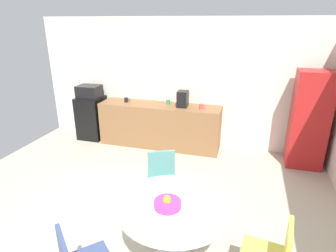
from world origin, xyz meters
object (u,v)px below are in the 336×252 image
Objects in this scene: coffee_maker at (183,99)px; locker_cabinet at (309,120)px; mug_red at (126,100)px; chair_teal at (162,174)px; mini_fridge at (92,118)px; fruit_bowl at (167,203)px; mug_white at (201,106)px; mug_green at (168,102)px; chair_yellow at (275,252)px; microwave at (89,91)px; round_table at (174,215)px.

locker_cabinet is at bearing -2.47° from coffee_maker.
chair_teal is at bearing -55.02° from mug_red.
mini_fridge is 4.02m from fruit_bowl.
locker_cabinet reaches higher than mug_white.
mug_red is at bearing -174.45° from mug_green.
mug_red is (-2.84, 3.09, 0.43)m from chair_yellow.
fruit_bowl is at bearing -74.09° from mug_green.
mini_fridge is 2.95× the size of coffee_maker.
mug_green is at bearing 2.96° from mini_fridge.
mug_green reaches higher than chair_teal.
fruit_bowl is (-1.76, -2.90, -0.08)m from locker_cabinet.
locker_cabinet reaches higher than microwave.
round_table is 3.71× the size of coffee_maker.
microwave is 1.50× the size of coffee_maker.
locker_cabinet is 2.88m from chair_teal.
chair_yellow is at bearing -36.74° from chair_teal.
mug_green is (-1.94, 3.18, 0.43)m from chair_yellow.
round_table is 9.19× the size of mug_green.
chair_yellow is 6.43× the size of mug_white.
chair_teal is 2.11m from coffee_maker.
mug_red reaches higher than round_table.
coffee_maker is at bearing 95.59° from chair_teal.
mug_green is (1.77, 0.09, -0.13)m from microwave.
mug_red is (-1.61, 0.03, 0.00)m from mug_white.
mini_fridge is 7.31× the size of mug_green.
mini_fridge is 1.14× the size of chair_teal.
fruit_bowl is 3.22m from mug_green.
microwave is 0.58× the size of chair_teal.
chair_yellow is (3.71, -3.09, 0.05)m from mini_fridge.
mini_fridge is 3.06m from chair_teal.
coffee_maker is (-0.56, 3.00, 0.27)m from fruit_bowl.
mini_fridge is 4.43m from locker_cabinet.
chair_teal reaches higher than round_table.
chair_teal is at bearing -41.53° from microwave.
round_table is 1.43× the size of chair_teal.
mini_fridge reaches higher than chair_teal.
chair_yellow is at bearing -103.17° from locker_cabinet.
mug_white is (-1.93, 0.07, 0.08)m from locker_cabinet.
chair_teal is at bearing -137.66° from locker_cabinet.
mug_white is 1.00× the size of mug_green.
fruit_bowl is (0.36, -0.98, 0.27)m from chair_teal.
mug_green reaches higher than round_table.
mug_green is 0.40× the size of coffee_maker.
chair_teal is 2.97× the size of fruit_bowl.
mini_fridge reaches higher than fruit_bowl.
mug_green and mug_red have the same top height.
locker_cabinet is 3.54m from mug_red.
locker_cabinet is 6.25× the size of fruit_bowl.
locker_cabinet is 3.39m from fruit_bowl.
coffee_maker is at bearing -0.19° from mug_red.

